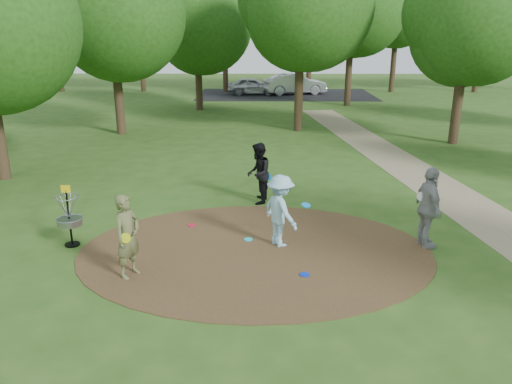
{
  "coord_description": "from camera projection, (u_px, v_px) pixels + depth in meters",
  "views": [
    {
      "loc": [
        0.17,
        -10.87,
        5.05
      ],
      "look_at": [
        0.0,
        1.2,
        1.1
      ],
      "focal_mm": 35.0,
      "sensor_mm": 36.0,
      "label": 1
    }
  ],
  "objects": [
    {
      "name": "ground",
      "position": [
        255.0,
        251.0,
        11.9
      ],
      "size": [
        100.0,
        100.0,
        0.0
      ],
      "primitive_type": "plane",
      "color": "#2D5119",
      "rests_on": "ground"
    },
    {
      "name": "player_throwing_with_disc",
      "position": [
        280.0,
        211.0,
        11.98
      ],
      "size": [
        1.36,
        1.33,
        1.78
      ],
      "color": "#9CD1E8",
      "rests_on": "ground"
    },
    {
      "name": "tree_ring",
      "position": [
        261.0,
        24.0,
        20.33
      ],
      "size": [
        36.89,
        45.52,
        9.05
      ],
      "color": "#332316",
      "rests_on": "ground"
    },
    {
      "name": "disc_ground_cyan",
      "position": [
        248.0,
        239.0,
        12.51
      ],
      "size": [
        0.22,
        0.22,
        0.02
      ],
      "primitive_type": "cylinder",
      "color": "#1CCBE2",
      "rests_on": "dirt_clearing"
    },
    {
      "name": "disc_golf_basket",
      "position": [
        68.0,
        212.0,
        11.97
      ],
      "size": [
        0.63,
        0.63,
        1.54
      ],
      "color": "black",
      "rests_on": "ground"
    },
    {
      "name": "car_right",
      "position": [
        295.0,
        84.0,
        40.27
      ],
      "size": [
        5.28,
        2.86,
        1.65
      ],
      "primitive_type": "imported",
      "rotation": [
        0.0,
        0.0,
        1.8
      ],
      "color": "#B7B9C0",
      "rests_on": "ground"
    },
    {
      "name": "player_observer_with_disc",
      "position": [
        128.0,
        236.0,
        10.45
      ],
      "size": [
        0.69,
        0.79,
        1.83
      ],
      "color": "#5F6339",
      "rests_on": "ground"
    },
    {
      "name": "footpath",
      "position": [
        492.0,
        222.0,
        13.71
      ],
      "size": [
        7.55,
        39.89,
        0.01
      ],
      "primitive_type": "cube",
      "rotation": [
        0.0,
        0.0,
        0.14
      ],
      "color": "#8C7A5B",
      "rests_on": "ground"
    },
    {
      "name": "dirt_clearing",
      "position": [
        255.0,
        251.0,
        11.9
      ],
      "size": [
        8.4,
        8.4,
        0.02
      ],
      "primitive_type": "cylinder",
      "color": "#47301C",
      "rests_on": "ground"
    },
    {
      "name": "player_walking_with_disc",
      "position": [
        258.0,
        173.0,
        14.97
      ],
      "size": [
        0.8,
        0.97,
        1.85
      ],
      "color": "black",
      "rests_on": "ground"
    },
    {
      "name": "disc_ground_red",
      "position": [
        192.0,
        225.0,
        13.42
      ],
      "size": [
        0.22,
        0.22,
        0.02
      ],
      "primitive_type": "cylinder",
      "color": "red",
      "rests_on": "dirt_clearing"
    },
    {
      "name": "player_waiting_with_disc",
      "position": [
        428.0,
        208.0,
        11.88
      ],
      "size": [
        0.63,
        1.22,
        2.0
      ],
      "color": "#9C9C9F",
      "rests_on": "ground"
    },
    {
      "name": "disc_ground_blue",
      "position": [
        305.0,
        275.0,
        10.72
      ],
      "size": [
        0.22,
        0.22,
        0.02
      ],
      "primitive_type": "cylinder",
      "color": "#0C2DD4",
      "rests_on": "dirt_clearing"
    },
    {
      "name": "parking_lot",
      "position": [
        286.0,
        95.0,
        40.38
      ],
      "size": [
        14.0,
        8.0,
        0.01
      ],
      "primitive_type": "cube",
      "color": "black",
      "rests_on": "ground"
    },
    {
      "name": "car_left",
      "position": [
        253.0,
        86.0,
        40.16
      ],
      "size": [
        4.04,
        1.68,
        1.37
      ],
      "primitive_type": "imported",
      "rotation": [
        0.0,
        0.0,
        1.55
      ],
      "color": "#B3B4BB",
      "rests_on": "ground"
    }
  ]
}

